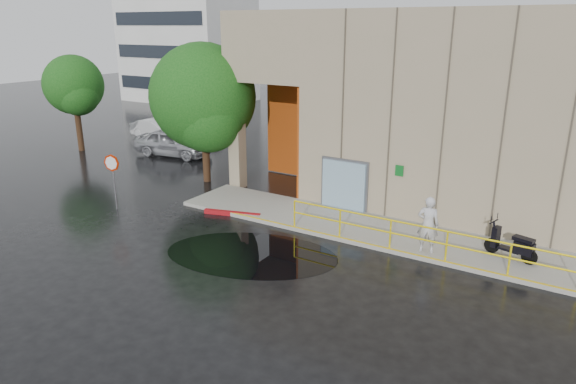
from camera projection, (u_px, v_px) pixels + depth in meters
name	position (u px, v px, depth m)	size (l,w,h in m)	color
ground	(258.00, 264.00, 16.71)	(120.00, 120.00, 0.00)	black
sidewalk	(422.00, 240.00, 18.32)	(20.00, 3.00, 0.15)	#9A978C
building	(503.00, 104.00, 21.74)	(20.00, 10.17, 8.00)	gray
guardrail	(418.00, 239.00, 16.92)	(9.56, 0.06, 1.03)	yellow
distant_building	(187.00, 24.00, 51.01)	(12.00, 8.08, 15.00)	silver
person	(428.00, 224.00, 16.98)	(0.71, 0.46, 1.93)	silver
scooter	(513.00, 236.00, 16.51)	(1.78, 0.98, 1.34)	black
stop_sign	(112.00, 169.00, 21.10)	(0.71, 0.20, 2.38)	slate
red_curb	(232.00, 213.00, 20.90)	(2.40, 0.18, 0.18)	#9D0F15
puddle	(251.00, 254.00, 17.40)	(5.92, 3.64, 0.01)	black
car_a	(173.00, 143.00, 30.25)	(1.87, 4.65, 1.58)	#B1B3B9
car_b	(157.00, 129.00, 35.07)	(1.38, 3.96, 1.31)	silver
car_c	(198.00, 130.00, 34.84)	(1.72, 4.23, 1.23)	silver
tree_near	(204.00, 101.00, 24.19)	(5.04, 5.04, 6.70)	#301E10
tree_far	(75.00, 88.00, 30.55)	(3.57, 3.53, 5.78)	#301E10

